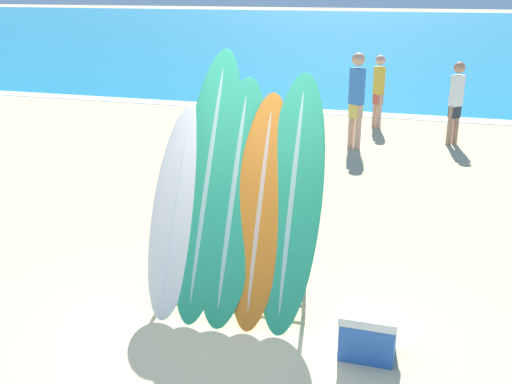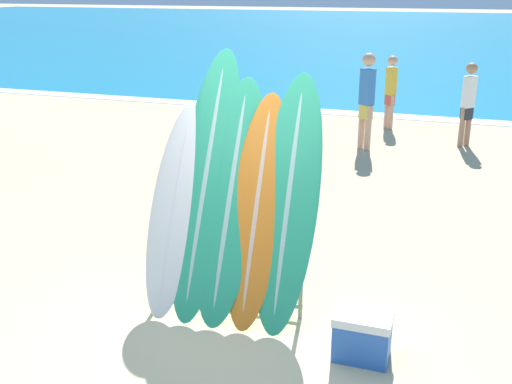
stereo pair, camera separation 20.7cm
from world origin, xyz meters
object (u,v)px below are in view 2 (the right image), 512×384
person_far_right (391,90)px  surfboard_slot_2 (230,200)px  cooler_box (362,335)px  person_near_water (245,135)px  person_mid_beach (367,98)px  person_far_left (468,101)px  surfboard_slot_1 (206,183)px  surfboard_slot_3 (257,210)px  surfboard_rack (229,261)px  surfboard_slot_0 (175,209)px  surfboard_slot_4 (288,203)px

person_far_right → surfboard_slot_2: bearing=-44.4°
cooler_box → person_near_water: bearing=122.8°
person_mid_beach → person_far_left: 2.01m
surfboard_slot_1 → surfboard_slot_3: bearing=-10.3°
person_mid_beach → surfboard_rack: bearing=127.7°
person_far_right → surfboard_slot_3: bearing=-42.5°
surfboard_slot_0 → surfboard_slot_4: size_ratio=0.85×
surfboard_slot_1 → person_far_right: 8.20m
surfboard_slot_1 → person_far_left: 7.50m
surfboard_rack → surfboard_slot_1: surfboard_slot_1 is taller
surfboard_slot_2 → surfboard_slot_3: size_ratio=1.06×
surfboard_slot_1 → cooler_box: (1.64, -0.57, -1.00)m
person_near_water → surfboard_slot_3: bearing=177.9°
person_far_right → person_mid_beach: bearing=-47.5°
person_mid_beach → surfboard_slot_1: bearing=125.2°
person_far_left → surfboard_slot_1: bearing=24.5°
surfboard_rack → surfboard_slot_2: 0.61m
surfboard_slot_3 → person_mid_beach: (0.02, 6.35, -0.04)m
surfboard_slot_1 → surfboard_slot_3: 0.59m
surfboard_rack → person_mid_beach: person_mid_beach is taller
surfboard_slot_4 → person_mid_beach: bearing=92.4°
surfboard_rack → person_near_water: 3.39m
surfboard_slot_0 → cooler_box: surfboard_slot_0 is taller
surfboard_slot_2 → person_far_left: (2.11, 7.17, -0.21)m
surfboard_slot_2 → person_near_water: size_ratio=1.29×
surfboard_rack → surfboard_slot_3: surfboard_slot_3 is taller
surfboard_slot_0 → surfboard_slot_2: bearing=7.3°
surfboard_slot_3 → surfboard_slot_4: 0.31m
surfboard_rack → surfboard_slot_2: bearing=94.2°
surfboard_slot_3 → person_far_right: bearing=88.3°
surfboard_slot_2 → surfboard_slot_1: bearing=167.0°
person_near_water → cooler_box: (2.35, -3.65, -0.71)m
surfboard_slot_0 → cooler_box: bearing=-12.8°
surfboard_slot_2 → surfboard_slot_3: surfboard_slot_2 is taller
surfboard_rack → person_far_left: 7.55m
surfboard_slot_3 → person_far_left: 7.44m
person_far_left → person_far_right: person_far_left is taller
surfboard_slot_1 → person_far_right: surfboard_slot_1 is taller
surfboard_rack → surfboard_slot_1: bearing=154.9°
surfboard_rack → surfboard_slot_1: (-0.28, 0.13, 0.73)m
surfboard_slot_2 → person_far_right: surfboard_slot_2 is taller
surfboard_slot_1 → cooler_box: bearing=-19.0°
cooler_box → person_mid_beach: bearing=99.0°
surfboard_slot_1 → surfboard_slot_2: size_ratio=1.11×
person_far_right → cooler_box: bearing=-35.2°
surfboard_slot_0 → surfboard_slot_4: 1.12m
surfboard_slot_1 → person_far_left: bearing=71.5°
surfboard_slot_2 → surfboard_slot_3: 0.28m
surfboard_rack → surfboard_slot_4: (0.56, 0.07, 0.64)m
surfboard_slot_1 → person_far_right: bearing=84.4°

